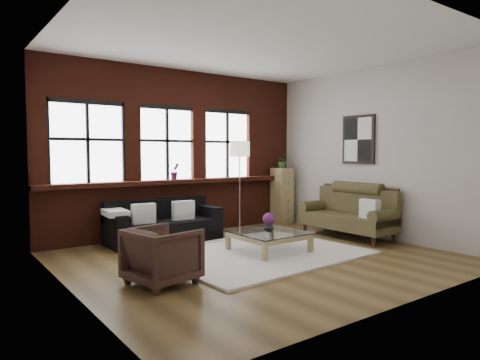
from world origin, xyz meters
TOP-DOWN VIEW (x-y plane):
  - floor at (0.00, 0.00)m, footprint 5.50×5.50m
  - ceiling at (0.00, 0.00)m, footprint 5.50×5.50m
  - wall_back at (0.00, 2.50)m, footprint 5.50×0.00m
  - wall_front at (0.00, -2.50)m, footprint 5.50×0.00m
  - wall_left at (-2.75, 0.00)m, footprint 0.00×5.00m
  - wall_right at (2.75, 0.00)m, footprint 0.00×5.00m
  - brick_backwall at (0.00, 2.44)m, footprint 5.50×0.12m
  - sill_ledge at (0.00, 2.35)m, footprint 5.50×0.30m
  - window_left at (-1.80, 2.45)m, footprint 1.38×0.10m
  - window_mid at (-0.30, 2.45)m, footprint 1.38×0.10m
  - window_right at (1.10, 2.45)m, footprint 1.38×0.10m
  - wall_poster at (2.72, 0.30)m, footprint 0.05×0.74m
  - shag_rug at (0.14, 0.17)m, footprint 3.20×2.57m
  - dark_sofa at (-0.64, 1.90)m, footprint 2.02×0.82m
  - pillow_a at (-1.07, 1.80)m, footprint 0.41×0.17m
  - pillow_b at (-0.30, 1.80)m, footprint 0.41×0.17m
  - vintage_settee at (2.30, 0.21)m, footprint 0.83×1.87m
  - pillow_settee at (2.22, -0.37)m, footprint 0.18×0.39m
  - armchair at (-1.76, -0.35)m, footprint 0.90×0.88m
  - coffee_table at (0.33, 0.14)m, footprint 1.06×1.06m
  - vase at (0.33, 0.14)m, footprint 0.18×0.18m
  - flowers at (0.33, 0.14)m, footprint 0.19×0.19m
  - drawer_chest at (2.42, 2.16)m, footprint 0.39×0.39m
  - potted_plant_top at (2.42, 2.16)m, footprint 0.34×0.31m
  - floor_lamp at (1.01, 1.86)m, footprint 0.40×0.40m
  - sill_plant at (-0.20, 2.32)m, footprint 0.19×0.16m

SIDE VIEW (x-z plane):
  - floor at x=0.00m, z-range 0.00..0.00m
  - shag_rug at x=0.14m, z-range 0.00..0.03m
  - coffee_table at x=0.33m, z-range -0.01..0.34m
  - armchair at x=-1.76m, z-range 0.00..0.70m
  - dark_sofa at x=-0.64m, z-range 0.00..0.73m
  - vase at x=0.33m, z-range 0.34..0.51m
  - vintage_settee at x=2.30m, z-range 0.00..1.00m
  - flowers at x=0.33m, z-range 0.45..0.64m
  - pillow_a at x=-1.07m, z-range 0.38..0.72m
  - pillow_b at x=-0.30m, z-range 0.38..0.72m
  - pillow_settee at x=2.22m, z-range 0.44..0.78m
  - drawer_chest at x=2.42m, z-range 0.00..1.25m
  - floor_lamp at x=1.01m, z-range 0.00..1.97m
  - sill_ledge at x=0.00m, z-range 1.00..1.08m
  - sill_plant at x=-0.20m, z-range 1.08..1.41m
  - potted_plant_top at x=2.42m, z-range 1.25..1.58m
  - wall_back at x=0.00m, z-range -1.15..4.35m
  - wall_front at x=0.00m, z-range -1.15..4.35m
  - wall_left at x=-2.75m, z-range -0.90..4.10m
  - wall_right at x=2.75m, z-range -0.90..4.10m
  - brick_backwall at x=0.00m, z-range 0.00..3.20m
  - window_left at x=-1.80m, z-range 1.00..2.50m
  - window_mid at x=-0.30m, z-range 1.00..2.50m
  - window_right at x=1.10m, z-range 1.00..2.50m
  - wall_poster at x=2.72m, z-range 1.38..2.32m
  - ceiling at x=0.00m, z-range 3.20..3.20m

